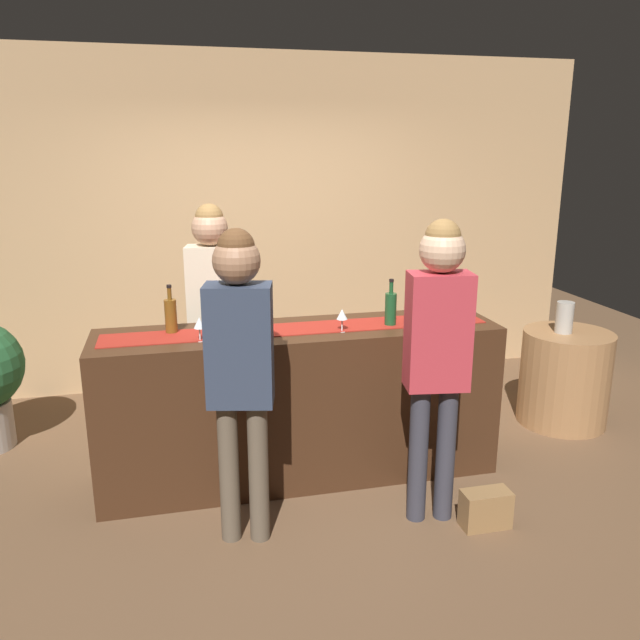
{
  "coord_description": "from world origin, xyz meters",
  "views": [
    {
      "loc": [
        -0.76,
        -3.76,
        2.11
      ],
      "look_at": [
        0.13,
        0.0,
        1.06
      ],
      "focal_mm": 35.62,
      "sensor_mm": 36.0,
      "label": 1
    }
  ],
  "objects_px": {
    "wine_glass_near_customer": "(199,324)",
    "round_side_table": "(565,378)",
    "customer_browsing": "(240,355)",
    "vase_on_side_table": "(565,317)",
    "wine_bottle_green": "(391,308)",
    "wine_bottle_amber": "(171,315)",
    "bartender": "(213,299)",
    "handbag": "(486,509)",
    "customer_sipping": "(438,340)",
    "wine_glass_mid_counter": "(342,315)"
  },
  "relations": [
    {
      "from": "wine_glass_near_customer",
      "to": "round_side_table",
      "type": "distance_m",
      "value": 2.94
    },
    {
      "from": "customer_browsing",
      "to": "vase_on_side_table",
      "type": "distance_m",
      "value": 2.77
    },
    {
      "from": "wine_bottle_green",
      "to": "wine_glass_near_customer",
      "type": "xyz_separation_m",
      "value": [
        -1.21,
        -0.06,
        -0.01
      ]
    },
    {
      "from": "wine_bottle_green",
      "to": "customer_browsing",
      "type": "relative_size",
      "value": 0.18
    },
    {
      "from": "wine_bottle_amber",
      "to": "bartender",
      "type": "distance_m",
      "value": 0.57
    },
    {
      "from": "wine_bottle_amber",
      "to": "customer_browsing",
      "type": "xyz_separation_m",
      "value": [
        0.34,
        -0.74,
        -0.04
      ]
    },
    {
      "from": "wine_bottle_green",
      "to": "handbag",
      "type": "height_order",
      "value": "wine_bottle_green"
    },
    {
      "from": "wine_glass_near_customer",
      "to": "round_side_table",
      "type": "relative_size",
      "value": 0.19
    },
    {
      "from": "wine_glass_near_customer",
      "to": "customer_browsing",
      "type": "relative_size",
      "value": 0.08
    },
    {
      "from": "vase_on_side_table",
      "to": "customer_sipping",
      "type": "bearing_deg",
      "value": -145.43
    },
    {
      "from": "wine_bottle_amber",
      "to": "customer_sipping",
      "type": "xyz_separation_m",
      "value": [
        1.42,
        -0.78,
        -0.03
      ]
    },
    {
      "from": "bartender",
      "to": "handbag",
      "type": "relative_size",
      "value": 6.25
    },
    {
      "from": "bartender",
      "to": "wine_bottle_amber",
      "type": "bearing_deg",
      "value": 70.16
    },
    {
      "from": "handbag",
      "to": "customer_sipping",
      "type": "bearing_deg",
      "value": 149.56
    },
    {
      "from": "wine_glass_mid_counter",
      "to": "customer_browsing",
      "type": "xyz_separation_m",
      "value": [
        -0.69,
        -0.53,
        -0.04
      ]
    },
    {
      "from": "wine_glass_near_customer",
      "to": "customer_browsing",
      "type": "xyz_separation_m",
      "value": [
        0.18,
        -0.53,
        -0.04
      ]
    },
    {
      "from": "wine_bottle_amber",
      "to": "vase_on_side_table",
      "type": "bearing_deg",
      "value": 4.89
    },
    {
      "from": "wine_glass_near_customer",
      "to": "bartender",
      "type": "relative_size",
      "value": 0.08
    },
    {
      "from": "wine_glass_mid_counter",
      "to": "round_side_table",
      "type": "distance_m",
      "value": 2.12
    },
    {
      "from": "wine_bottle_green",
      "to": "customer_sipping",
      "type": "relative_size",
      "value": 0.17
    },
    {
      "from": "wine_glass_mid_counter",
      "to": "bartender",
      "type": "relative_size",
      "value": 0.08
    },
    {
      "from": "wine_bottle_amber",
      "to": "customer_sipping",
      "type": "bearing_deg",
      "value": -28.94
    },
    {
      "from": "round_side_table",
      "to": "vase_on_side_table",
      "type": "distance_m",
      "value": 0.49
    },
    {
      "from": "wine_bottle_green",
      "to": "vase_on_side_table",
      "type": "distance_m",
      "value": 1.61
    },
    {
      "from": "wine_glass_near_customer",
      "to": "round_side_table",
      "type": "height_order",
      "value": "wine_glass_near_customer"
    },
    {
      "from": "round_side_table",
      "to": "bartender",
      "type": "bearing_deg",
      "value": 174.82
    },
    {
      "from": "wine_bottle_green",
      "to": "wine_glass_near_customer",
      "type": "relative_size",
      "value": 2.1
    },
    {
      "from": "wine_glass_mid_counter",
      "to": "handbag",
      "type": "bearing_deg",
      "value": -47.96
    },
    {
      "from": "customer_sipping",
      "to": "customer_browsing",
      "type": "xyz_separation_m",
      "value": [
        -1.08,
        0.04,
        -0.02
      ]
    },
    {
      "from": "customer_browsing",
      "to": "round_side_table",
      "type": "height_order",
      "value": "customer_browsing"
    },
    {
      "from": "wine_bottle_amber",
      "to": "handbag",
      "type": "relative_size",
      "value": 1.08
    },
    {
      "from": "round_side_table",
      "to": "handbag",
      "type": "height_order",
      "value": "round_side_table"
    },
    {
      "from": "customer_browsing",
      "to": "round_side_table",
      "type": "bearing_deg",
      "value": 33.24
    },
    {
      "from": "customer_sipping",
      "to": "handbag",
      "type": "relative_size",
      "value": 6.26
    },
    {
      "from": "wine_bottle_amber",
      "to": "wine_glass_near_customer",
      "type": "xyz_separation_m",
      "value": [
        0.16,
        -0.21,
        -0.01
      ]
    },
    {
      "from": "wine_glass_near_customer",
      "to": "handbag",
      "type": "xyz_separation_m",
      "value": [
        1.53,
        -0.74,
        -1.0
      ]
    },
    {
      "from": "customer_sipping",
      "to": "vase_on_side_table",
      "type": "relative_size",
      "value": 7.31
    },
    {
      "from": "round_side_table",
      "to": "wine_glass_mid_counter",
      "type": "bearing_deg",
      "value": -166.83
    },
    {
      "from": "wine_glass_near_customer",
      "to": "customer_browsing",
      "type": "distance_m",
      "value": 0.56
    },
    {
      "from": "customer_browsing",
      "to": "handbag",
      "type": "distance_m",
      "value": 1.67
    },
    {
      "from": "wine_glass_near_customer",
      "to": "wine_glass_mid_counter",
      "type": "relative_size",
      "value": 1.0
    },
    {
      "from": "bartender",
      "to": "vase_on_side_table",
      "type": "relative_size",
      "value": 7.29
    },
    {
      "from": "customer_browsing",
      "to": "handbag",
      "type": "height_order",
      "value": "customer_browsing"
    },
    {
      "from": "wine_glass_near_customer",
      "to": "vase_on_side_table",
      "type": "xyz_separation_m",
      "value": [
        2.75,
        0.46,
        -0.25
      ]
    },
    {
      "from": "customer_browsing",
      "to": "wine_bottle_amber",
      "type": "bearing_deg",
      "value": 127.38
    },
    {
      "from": "customer_browsing",
      "to": "round_side_table",
      "type": "distance_m",
      "value": 2.89
    },
    {
      "from": "vase_on_side_table",
      "to": "handbag",
      "type": "distance_m",
      "value": 1.87
    },
    {
      "from": "customer_sipping",
      "to": "wine_bottle_amber",
      "type": "bearing_deg",
      "value": 159.67
    },
    {
      "from": "customer_sipping",
      "to": "round_side_table",
      "type": "distance_m",
      "value": 1.99
    },
    {
      "from": "wine_glass_near_customer",
      "to": "bartender",
      "type": "distance_m",
      "value": 0.71
    }
  ]
}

